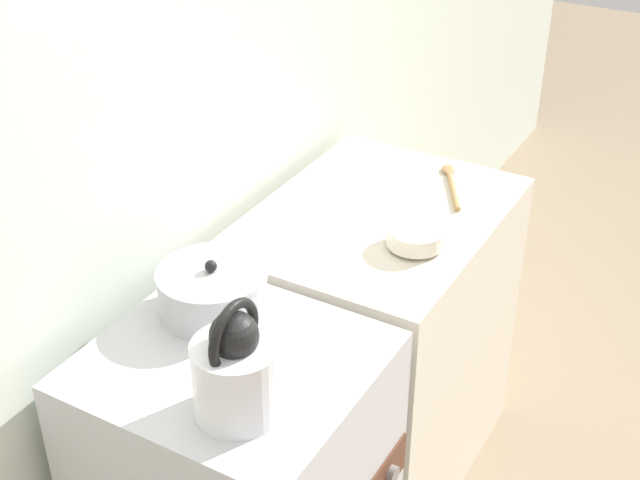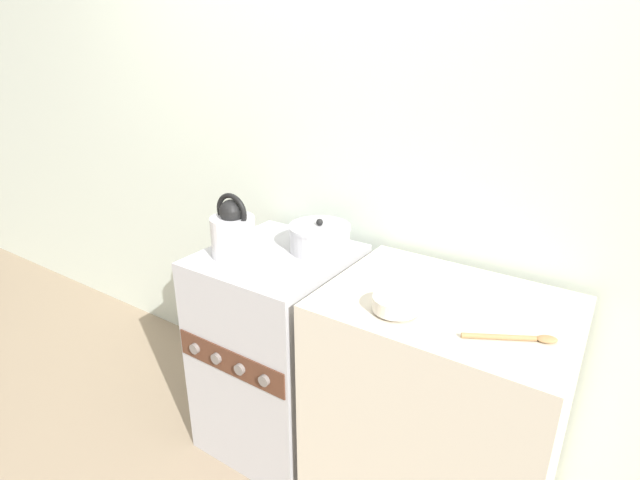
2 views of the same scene
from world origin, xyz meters
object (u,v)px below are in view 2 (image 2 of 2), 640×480
stove (279,349)px  cooking_pot (320,238)px  kettle (233,232)px  enamel_bowl (396,304)px

stove → cooking_pot: size_ratio=3.60×
kettle → enamel_bowl: bearing=-3.5°
kettle → cooking_pot: size_ratio=1.03×
kettle → cooking_pot: 0.35m
enamel_bowl → kettle: bearing=176.5°
stove → cooking_pot: (0.12, 0.13, 0.51)m
cooking_pot → stove: bearing=-133.4°
cooking_pot → enamel_bowl: bearing=-30.6°
stove → kettle: 0.58m
cooking_pot → kettle: bearing=-136.1°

